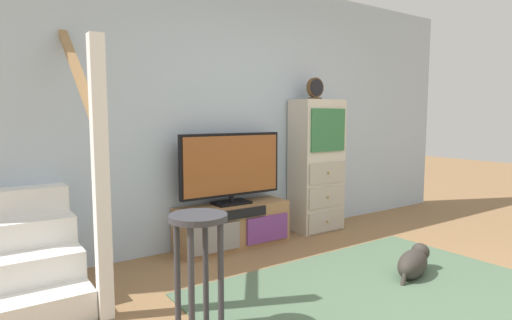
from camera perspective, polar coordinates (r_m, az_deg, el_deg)
back_wall at (r=4.45m, az=-1.72°, el=6.63°), size 6.40×0.12×2.70m
area_rug at (r=3.32m, az=16.89°, el=-17.18°), size 2.60×1.80×0.01m
media_console at (r=4.21m, az=-3.15°, el=-8.94°), size 1.16×0.38×0.43m
television at (r=4.12m, az=-3.37°, el=-0.89°), size 1.11×0.22×0.70m
side_cabinet at (r=4.79m, az=8.31°, el=-0.79°), size 0.58×0.38×1.48m
desk_clock at (r=4.72m, az=8.08°, el=9.63°), size 0.22×0.08×0.24m
staircase at (r=3.61m, az=-30.93°, el=-9.79°), size 1.00×1.36×2.20m
bar_stool_near at (r=2.49m, az=-7.87°, el=-11.69°), size 0.34×0.34×0.74m
dog at (r=3.73m, az=20.73°, el=-12.92°), size 0.52×0.33×0.23m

